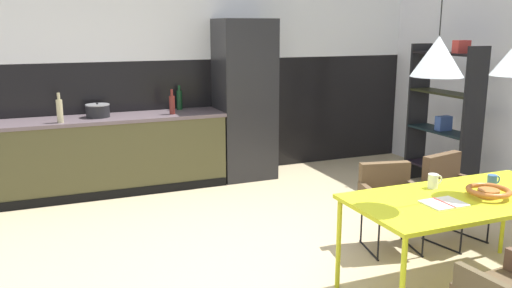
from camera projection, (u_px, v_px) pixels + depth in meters
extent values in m
plane|color=tan|center=(312.00, 284.00, 3.99)|extent=(8.76, 8.76, 0.00)
cube|color=black|center=(192.00, 118.00, 6.81)|extent=(6.51, 0.12, 1.50)
cube|color=#474427|center=(80.00, 159.00, 6.02)|extent=(3.34, 0.60, 0.85)
cube|color=#635359|center=(77.00, 120.00, 5.92)|extent=(3.37, 0.63, 0.04)
cube|color=black|center=(84.00, 198.00, 5.83)|extent=(3.34, 0.01, 0.10)
cube|color=#232326|center=(245.00, 100.00, 6.65)|extent=(0.69, 0.60, 2.00)
cube|color=gold|center=(466.00, 198.00, 3.75)|extent=(1.70, 0.82, 0.03)
cylinder|color=gold|center=(339.00, 244.00, 3.86)|extent=(0.04, 0.04, 0.70)
cylinder|color=#CCD01D|center=(504.00, 215.00, 4.46)|extent=(0.04, 0.04, 0.70)
cube|color=brown|center=(393.00, 206.00, 4.52)|extent=(0.56, 0.55, 0.06)
cube|color=brown|center=(384.00, 179.00, 4.67)|extent=(0.46, 0.17, 0.31)
cube|color=brown|center=(417.00, 193.00, 4.53)|extent=(0.13, 0.42, 0.14)
cube|color=brown|center=(369.00, 196.00, 4.46)|extent=(0.13, 0.42, 0.14)
cylinder|color=black|center=(423.00, 236.00, 4.42)|extent=(0.02, 0.02, 0.37)
cylinder|color=black|center=(379.00, 240.00, 4.35)|extent=(0.02, 0.02, 0.37)
cylinder|color=black|center=(403.00, 220.00, 4.78)|extent=(0.02, 0.02, 0.37)
cylinder|color=black|center=(361.00, 223.00, 4.71)|extent=(0.02, 0.02, 0.37)
cylinder|color=black|center=(411.00, 247.00, 4.64)|extent=(0.10, 0.41, 0.02)
cylinder|color=black|center=(369.00, 250.00, 4.57)|extent=(0.10, 0.41, 0.02)
cube|color=brown|center=(486.00, 288.00, 2.89)|extent=(0.09, 0.42, 0.14)
cube|color=brown|center=(458.00, 200.00, 4.69)|extent=(0.57, 0.55, 0.06)
cube|color=brown|center=(441.00, 173.00, 4.80)|extent=(0.46, 0.17, 0.35)
cube|color=brown|center=(474.00, 185.00, 4.79)|extent=(0.14, 0.42, 0.14)
cube|color=brown|center=(444.00, 194.00, 4.54)|extent=(0.14, 0.42, 0.14)
cylinder|color=black|center=(489.00, 224.00, 4.69)|extent=(0.02, 0.02, 0.37)
cylinder|color=black|center=(462.00, 234.00, 4.47)|extent=(0.02, 0.02, 0.37)
cylinder|color=black|center=(452.00, 212.00, 5.00)|extent=(0.02, 0.02, 0.37)
cylinder|color=black|center=(425.00, 221.00, 4.78)|extent=(0.02, 0.02, 0.37)
cylinder|color=black|center=(468.00, 236.00, 4.88)|extent=(0.10, 0.41, 0.02)
cylinder|color=black|center=(441.00, 246.00, 4.66)|extent=(0.10, 0.41, 0.02)
cylinder|color=#B2662D|center=(488.00, 193.00, 3.73)|extent=(0.15, 0.15, 0.06)
torus|color=#B65F26|center=(489.00, 191.00, 3.72)|extent=(0.31, 0.31, 0.04)
cube|color=white|center=(436.00, 205.00, 3.55)|extent=(0.13, 0.21, 0.01)
cube|color=white|center=(452.00, 202.00, 3.60)|extent=(0.13, 0.21, 0.01)
cube|color=#B73833|center=(444.00, 202.00, 3.58)|extent=(0.01, 0.22, 0.00)
cylinder|color=#335B93|center=(492.00, 181.00, 3.95)|extent=(0.07, 0.07, 0.09)
torus|color=#335B93|center=(497.00, 180.00, 3.97)|extent=(0.06, 0.01, 0.06)
cylinder|color=white|center=(433.00, 181.00, 3.93)|extent=(0.08, 0.08, 0.11)
torus|color=white|center=(438.00, 180.00, 3.94)|extent=(0.07, 0.01, 0.07)
cylinder|color=black|center=(98.00, 111.00, 6.01)|extent=(0.27, 0.27, 0.14)
cylinder|color=gray|center=(97.00, 105.00, 5.99)|extent=(0.27, 0.27, 0.01)
sphere|color=black|center=(97.00, 103.00, 5.99)|extent=(0.02, 0.02, 0.02)
cylinder|color=tan|center=(60.00, 111.00, 5.65)|extent=(0.07, 0.07, 0.25)
cylinder|color=tan|center=(59.00, 96.00, 5.62)|extent=(0.03, 0.03, 0.08)
cylinder|color=#0F3319|center=(179.00, 100.00, 6.55)|extent=(0.07, 0.07, 0.24)
cylinder|color=#0F3319|center=(179.00, 88.00, 6.52)|extent=(0.03, 0.03, 0.06)
cylinder|color=maroon|center=(172.00, 105.00, 6.21)|extent=(0.07, 0.07, 0.22)
cylinder|color=maroon|center=(172.00, 93.00, 6.17)|extent=(0.03, 0.03, 0.08)
cube|color=black|center=(417.00, 113.00, 6.58)|extent=(0.30, 0.03, 1.71)
cube|color=black|center=(473.00, 125.00, 5.75)|extent=(0.30, 0.03, 1.71)
cube|color=black|center=(439.00, 168.00, 6.30)|extent=(0.30, 0.90, 0.02)
cube|color=black|center=(442.00, 131.00, 6.20)|extent=(0.30, 0.90, 0.02)
cube|color=#334C8C|center=(444.00, 123.00, 6.17)|extent=(0.18, 0.10, 0.17)
cube|color=black|center=(445.00, 93.00, 6.10)|extent=(0.30, 0.90, 0.02)
cube|color=black|center=(448.00, 54.00, 6.00)|extent=(0.30, 0.90, 0.02)
cube|color=#B73833|center=(461.00, 47.00, 5.81)|extent=(0.18, 0.10, 0.14)
cone|color=silver|center=(438.00, 56.00, 3.41)|extent=(0.34, 0.34, 0.26)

